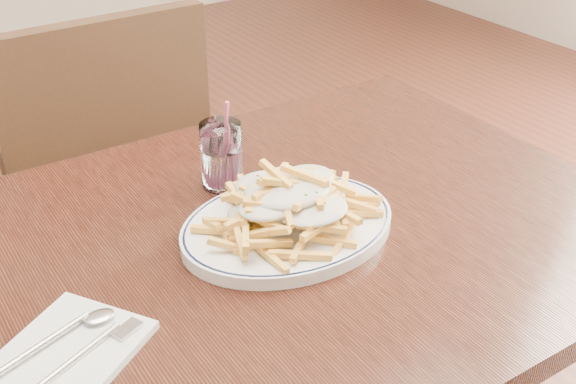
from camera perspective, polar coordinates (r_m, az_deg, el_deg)
table at (r=1.10m, az=-3.15°, el=-7.37°), size 1.20×0.80×0.75m
chair_far at (r=1.68m, az=-14.51°, el=0.46°), size 0.45×0.45×0.95m
fries_plate at (r=1.07m, az=-0.00°, el=-2.69°), size 0.35×0.31×0.02m
loaded_fries at (r=1.05m, az=-0.00°, el=-0.39°), size 0.30×0.28×0.08m
napkin at (r=0.89m, az=-17.93°, el=-12.91°), size 0.26×0.24×0.01m
cutlery at (r=0.89m, az=-18.16°, el=-12.28°), size 0.20×0.14×0.01m
water_glass at (r=1.18m, az=-5.26°, el=2.65°), size 0.07×0.07×0.15m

